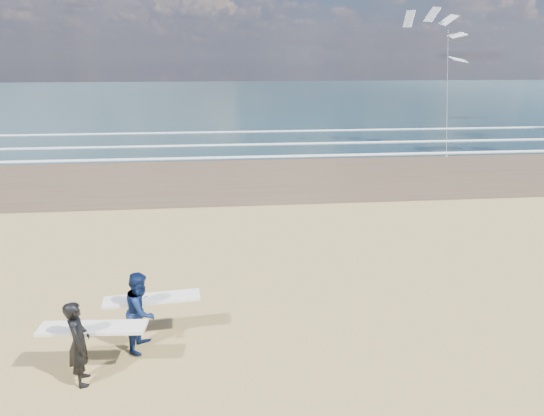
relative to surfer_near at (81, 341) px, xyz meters
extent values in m
cube|color=#4F3D2A|center=(20.83, 17.84, -0.93)|extent=(220.00, 12.00, 0.01)
cube|color=#193037|center=(20.83, 71.84, -0.93)|extent=(220.00, 100.00, 0.02)
cube|color=white|center=(20.83, 22.64, -0.88)|extent=(220.00, 0.50, 0.05)
cube|color=white|center=(20.83, 27.34, -0.88)|extent=(220.00, 0.50, 0.05)
cube|color=white|center=(20.83, 33.84, -0.88)|extent=(220.00, 0.50, 0.05)
imported|color=black|center=(-0.03, -0.05, -0.02)|extent=(0.59, 0.76, 1.84)
cube|color=white|center=(0.17, 0.30, 0.11)|extent=(2.23, 0.66, 0.07)
imported|color=#0C1B44|center=(1.04, 1.13, 0.00)|extent=(0.90, 1.04, 1.87)
cube|color=white|center=(1.24, 1.48, 0.10)|extent=(2.24, 0.73, 0.07)
cube|color=slate|center=(17.78, 21.46, -0.88)|extent=(0.12, 0.12, 0.10)
camera|label=1|loc=(2.98, -8.88, 5.51)|focal=32.00mm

